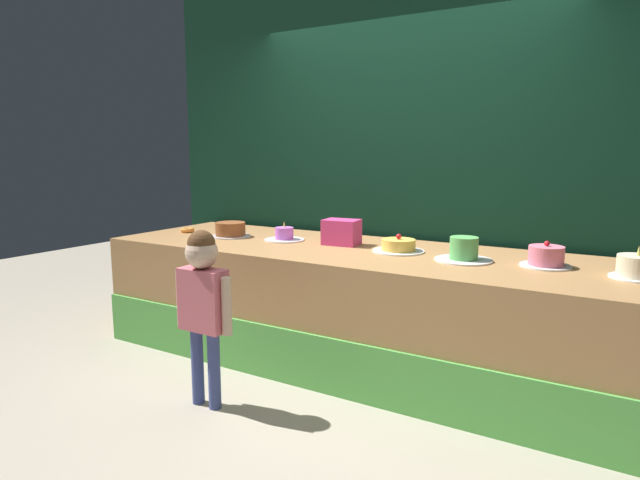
# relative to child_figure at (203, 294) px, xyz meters

# --- Properties ---
(ground_plane) EXTENTS (12.00, 12.00, 0.00)m
(ground_plane) POSITION_rel_child_figure_xyz_m (0.48, 0.51, -0.68)
(ground_plane) COLOR #ADA38E
(stage_platform) EXTENTS (3.87, 1.19, 0.82)m
(stage_platform) POSITION_rel_child_figure_xyz_m (0.48, 1.09, -0.28)
(stage_platform) COLOR #B27F4C
(stage_platform) RESTS_ON ground_plane
(curtain_backdrop) EXTENTS (4.51, 0.08, 3.11)m
(curtain_backdrop) POSITION_rel_child_figure_xyz_m (0.48, 1.78, 0.87)
(curtain_backdrop) COLOR black
(curtain_backdrop) RESTS_ON ground_plane
(child_figure) EXTENTS (0.41, 0.19, 1.06)m
(child_figure) POSITION_rel_child_figure_xyz_m (0.00, 0.00, 0.00)
(child_figure) COLOR #3F4C8C
(child_figure) RESTS_ON ground_plane
(pink_box) EXTENTS (0.27, 0.21, 0.18)m
(pink_box) POSITION_rel_child_figure_xyz_m (0.25, 1.20, 0.23)
(pink_box) COLOR #E33D88
(pink_box) RESTS_ON stage_platform
(donut) EXTENTS (0.12, 0.12, 0.04)m
(donut) POSITION_rel_child_figure_xyz_m (-1.16, 1.06, 0.15)
(donut) COLOR orange
(donut) RESTS_ON stage_platform
(cake_far_left) EXTENTS (0.32, 0.32, 0.12)m
(cake_far_left) POSITION_rel_child_figure_xyz_m (-0.69, 1.06, 0.19)
(cake_far_left) COLOR silver
(cake_far_left) RESTS_ON stage_platform
(cake_left) EXTENTS (0.31, 0.31, 0.15)m
(cake_left) POSITION_rel_child_figure_xyz_m (-0.22, 1.14, 0.17)
(cake_left) COLOR white
(cake_left) RESTS_ON stage_platform
(cake_center_left) EXTENTS (0.35, 0.35, 0.12)m
(cake_center_left) POSITION_rel_child_figure_xyz_m (0.72, 1.15, 0.17)
(cake_center_left) COLOR white
(cake_center_left) RESTS_ON stage_platform
(cake_center_right) EXTENTS (0.36, 0.36, 0.15)m
(cake_center_right) POSITION_rel_child_figure_xyz_m (1.19, 1.07, 0.20)
(cake_center_right) COLOR white
(cake_center_right) RESTS_ON stage_platform
(cake_right) EXTENTS (0.30, 0.30, 0.16)m
(cake_right) POSITION_rel_child_figure_xyz_m (1.66, 1.15, 0.19)
(cake_right) COLOR white
(cake_right) RESTS_ON stage_platform
(cake_far_right) EXTENTS (0.28, 0.28, 0.18)m
(cake_far_right) POSITION_rel_child_figure_xyz_m (2.13, 1.07, 0.19)
(cake_far_right) COLOR white
(cake_far_right) RESTS_ON stage_platform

